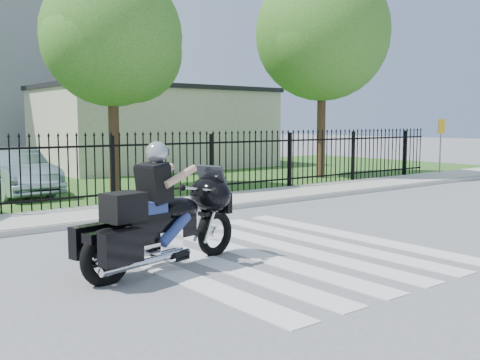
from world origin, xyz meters
TOP-DOWN VIEW (x-y plane):
  - ground at (0.00, 0.00)m, footprint 120.00×120.00m
  - crosswalk at (0.00, 0.00)m, footprint 5.00×5.50m
  - sidewalk at (0.00, 5.00)m, footprint 40.00×2.00m
  - curb at (0.00, 4.00)m, footprint 40.00×0.12m
  - grass_strip at (0.00, 12.00)m, footprint 40.00×12.00m
  - iron_fence at (0.00, 6.00)m, footprint 26.00×0.04m
  - tree_mid at (1.50, 9.00)m, footprint 4.20×4.20m
  - tree_right at (9.50, 8.00)m, footprint 5.00×5.00m
  - building_low at (7.00, 16.00)m, footprint 10.00×6.00m
  - building_low_roof at (7.00, 16.00)m, footprint 10.20×6.20m
  - motorcycle_rider at (-2.02, 0.20)m, footprint 2.85×1.31m
  - parked_car at (-1.29, 9.90)m, footprint 1.71×4.24m
  - traffic_sign at (13.87, 5.69)m, footprint 0.46×0.08m

SIDE VIEW (x-z plane):
  - ground at x=0.00m, z-range 0.00..0.00m
  - crosswalk at x=0.00m, z-range 0.00..0.01m
  - grass_strip at x=0.00m, z-range 0.00..0.02m
  - sidewalk at x=0.00m, z-range 0.00..0.12m
  - curb at x=0.00m, z-range 0.00..0.12m
  - parked_car at x=-1.29m, z-range 0.02..1.39m
  - motorcycle_rider at x=-2.02m, z-range -0.17..1.73m
  - iron_fence at x=0.00m, z-range 0.00..1.80m
  - traffic_sign at x=13.87m, z-range 0.57..2.68m
  - building_low at x=7.00m, z-range 0.00..3.50m
  - building_low_roof at x=7.00m, z-range 3.50..3.70m
  - tree_mid at x=1.50m, z-range 1.28..8.06m
  - tree_right at x=9.50m, z-range 1.44..9.34m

